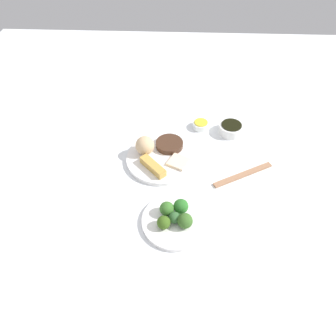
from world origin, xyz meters
TOP-DOWN VIEW (x-y plane):
  - tabletop at (0.00, 0.00)m, footprint 2.20×2.20m
  - main_plate at (-0.05, -0.02)m, footprint 0.26×0.26m
  - rice_scoop at (-0.11, 0.00)m, footprint 0.07×0.07m
  - spring_roll at (-0.07, -0.08)m, footprint 0.10×0.10m
  - crab_rangoon_wonton at (0.01, -0.05)m, footprint 0.09×0.09m
  - stir_fry_heap at (-0.02, 0.04)m, footprint 0.10×0.10m
  - broccoli_plate at (0.01, -0.30)m, footprint 0.21×0.21m
  - broccoli_floret_0 at (0.03, -0.26)m, footprint 0.05×0.05m
  - broccoli_floret_1 at (0.04, -0.31)m, footprint 0.05×0.05m
  - broccoli_floret_2 at (0.01, -0.30)m, footprint 0.04×0.04m
  - broccoli_floret_3 at (-0.02, -0.32)m, footprint 0.04×0.04m
  - broccoli_floret_4 at (-0.02, -0.27)m, footprint 0.05×0.05m
  - soy_sauce_bowl at (0.22, 0.15)m, footprint 0.10×0.10m
  - soy_sauce_bowl_liquid at (0.22, 0.15)m, footprint 0.08×0.08m
  - sauce_ramekin_hot_mustard at (0.10, 0.18)m, footprint 0.07×0.07m
  - sauce_ramekin_hot_mustard_liquid at (0.10, 0.18)m, footprint 0.05×0.05m
  - chopsticks_pair at (0.24, -0.09)m, footprint 0.22×0.13m

SIDE VIEW (x-z plane):
  - tabletop at x=0.00m, z-range 0.00..0.02m
  - chopsticks_pair at x=0.24m, z-range 0.02..0.03m
  - broccoli_plate at x=0.01m, z-range 0.02..0.03m
  - main_plate at x=-0.05m, z-range 0.02..0.04m
  - sauce_ramekin_hot_mustard at x=0.10m, z-range 0.02..0.05m
  - soy_sauce_bowl at x=0.22m, z-range 0.02..0.06m
  - crab_rangoon_wonton at x=0.01m, z-range 0.04..0.05m
  - stir_fry_heap at x=-0.02m, z-range 0.04..0.06m
  - sauce_ramekin_hot_mustard_liquid at x=0.10m, z-range 0.05..0.05m
  - spring_roll at x=-0.07m, z-range 0.04..0.06m
  - broccoli_floret_2 at x=0.01m, z-range 0.03..0.07m
  - broccoli_floret_3 at x=-0.02m, z-range 0.03..0.08m
  - broccoli_floret_4 at x=-0.02m, z-range 0.03..0.08m
  - broccoli_floret_0 at x=0.03m, z-range 0.03..0.08m
  - broccoli_floret_1 at x=0.04m, z-range 0.03..0.08m
  - soy_sauce_bowl_liquid at x=0.22m, z-range 0.06..0.06m
  - rice_scoop at x=-0.11m, z-range 0.04..0.11m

